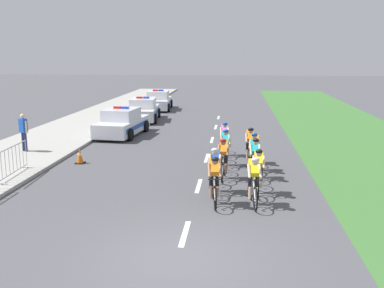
% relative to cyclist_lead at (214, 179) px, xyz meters
% --- Properties ---
extents(ground_plane, '(160.00, 160.00, 0.00)m').
position_rel_cyclist_lead_xyz_m(ground_plane, '(-0.61, -3.56, -0.79)').
color(ground_plane, '#4C4C51').
extents(sidewalk_slab, '(4.56, 60.00, 0.12)m').
position_rel_cyclist_lead_xyz_m(sidewalk_slab, '(-8.87, 10.44, -0.73)').
color(sidewalk_slab, '#A3A099').
rests_on(sidewalk_slab, ground).
extents(kerb_edge, '(0.16, 60.00, 0.13)m').
position_rel_cyclist_lead_xyz_m(kerb_edge, '(-6.68, 10.44, -0.72)').
color(kerb_edge, '#9E9E99').
rests_on(kerb_edge, ground).
extents(grass_verge, '(7.00, 60.00, 0.01)m').
position_rel_cyclist_lead_xyz_m(grass_verge, '(6.90, 10.44, -0.78)').
color(grass_verge, '#3D7033').
rests_on(grass_verge, ground).
extents(lane_markings_centre, '(0.14, 25.60, 0.01)m').
position_rel_cyclist_lead_xyz_m(lane_markings_centre, '(-0.61, 5.79, -0.78)').
color(lane_markings_centre, white).
rests_on(lane_markings_centre, ground).
extents(cyclist_lead, '(0.46, 1.72, 1.56)m').
position_rel_cyclist_lead_xyz_m(cyclist_lead, '(0.00, 0.00, 0.00)').
color(cyclist_lead, black).
rests_on(cyclist_lead, ground).
extents(cyclist_second, '(0.45, 1.72, 1.56)m').
position_rel_cyclist_lead_xyz_m(cyclist_second, '(1.15, 0.04, 0.00)').
color(cyclist_second, black).
rests_on(cyclist_second, ground).
extents(cyclist_third, '(0.42, 1.72, 1.56)m').
position_rel_cyclist_lead_xyz_m(cyclist_third, '(-0.03, 1.17, 0.00)').
color(cyclist_third, black).
rests_on(cyclist_third, ground).
extents(cyclist_fourth, '(0.42, 1.72, 1.56)m').
position_rel_cyclist_lead_xyz_m(cyclist_fourth, '(1.34, 1.13, 0.00)').
color(cyclist_fourth, black).
rests_on(cyclist_fourth, ground).
extents(cyclist_fifth, '(0.43, 1.72, 1.56)m').
position_rel_cyclist_lead_xyz_m(cyclist_fifth, '(0.19, 2.72, 0.00)').
color(cyclist_fifth, black).
rests_on(cyclist_fifth, ground).
extents(cyclist_sixth, '(0.43, 1.72, 1.56)m').
position_rel_cyclist_lead_xyz_m(cyclist_sixth, '(1.29, 2.89, 0.00)').
color(cyclist_sixth, black).
rests_on(cyclist_sixth, ground).
extents(cyclist_seventh, '(0.45, 1.72, 1.56)m').
position_rel_cyclist_lead_xyz_m(cyclist_seventh, '(0.19, 4.58, 0.00)').
color(cyclist_seventh, black).
rests_on(cyclist_seventh, ground).
extents(cyclist_eighth, '(0.45, 1.72, 1.56)m').
position_rel_cyclist_lead_xyz_m(cyclist_eighth, '(1.32, 3.93, 0.00)').
color(cyclist_eighth, black).
rests_on(cyclist_eighth, ground).
extents(cyclist_ninth, '(0.43, 1.72, 1.56)m').
position_rel_cyclist_lead_xyz_m(cyclist_ninth, '(0.12, 6.31, 0.00)').
color(cyclist_ninth, black).
rests_on(cyclist_ninth, ground).
extents(cyclist_tenth, '(0.43, 1.72, 1.56)m').
position_rel_cyclist_lead_xyz_m(cyclist_tenth, '(1.18, 5.06, 0.00)').
color(cyclist_tenth, black).
rests_on(cyclist_tenth, ground).
extents(police_car_nearest, '(2.31, 4.55, 1.59)m').
position_rel_cyclist_lead_xyz_m(police_car_nearest, '(-5.55, 10.55, -0.11)').
color(police_car_nearest, silver).
rests_on(police_car_nearest, ground).
extents(police_car_second, '(2.29, 4.54, 1.59)m').
position_rel_cyclist_lead_xyz_m(police_car_second, '(-5.55, 15.99, -0.11)').
color(police_car_second, white).
rests_on(police_car_second, ground).
extents(police_car_third, '(2.23, 4.51, 1.59)m').
position_rel_cyclist_lead_xyz_m(police_car_third, '(-5.55, 21.69, -0.11)').
color(police_car_third, white).
rests_on(police_car_third, ground).
extents(crowd_barrier_middle, '(0.63, 2.32, 1.07)m').
position_rel_cyclist_lead_xyz_m(crowd_barrier_middle, '(-7.26, 1.96, -0.14)').
color(crowd_barrier_middle, '#B7BABF').
rests_on(crowd_barrier_middle, sidewalk_slab).
extents(traffic_cone_mid, '(0.36, 0.36, 0.64)m').
position_rel_cyclist_lead_xyz_m(traffic_cone_mid, '(-5.70, 4.36, -0.48)').
color(traffic_cone_mid, black).
rests_on(traffic_cone_mid, ground).
extents(spectator_closest, '(0.48, 0.38, 1.68)m').
position_rel_cyclist_lead_xyz_m(spectator_closest, '(-8.76, 5.80, 0.30)').
color(spectator_closest, '#23284C').
rests_on(spectator_closest, sidewalk_slab).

